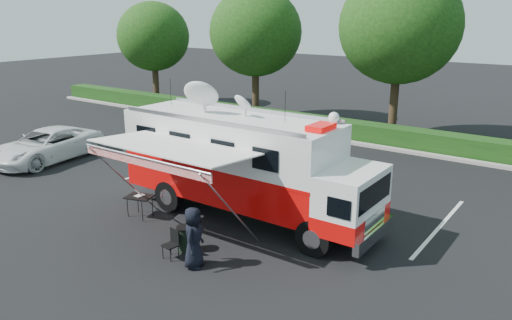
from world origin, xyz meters
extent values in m
plane|color=black|center=(0.00, 0.00, 0.00)|extent=(120.00, 120.00, 0.00)
cube|color=#9E998E|center=(4.00, 11.00, 0.07)|extent=(60.00, 0.35, 0.15)
cube|color=black|center=(4.00, 11.90, 0.50)|extent=(60.00, 1.20, 1.00)
cylinder|color=black|center=(-18.00, 13.00, 2.00)|extent=(0.44, 0.44, 4.00)
ellipsoid|color=#14380F|center=(-18.00, 13.00, 4.96)|extent=(5.12, 5.12, 4.86)
cylinder|color=black|center=(-9.00, 13.00, 2.20)|extent=(0.44, 0.44, 4.40)
ellipsoid|color=#14380F|center=(-9.00, 13.00, 5.46)|extent=(5.63, 5.63, 5.35)
cylinder|color=black|center=(0.00, 13.00, 2.40)|extent=(0.44, 0.44, 4.80)
ellipsoid|color=#14380F|center=(0.00, 13.00, 5.95)|extent=(6.14, 6.14, 5.84)
cube|color=silver|center=(-12.50, 3.00, 0.00)|extent=(0.12, 5.50, 0.01)
cube|color=silver|center=(-6.50, 3.00, 0.00)|extent=(0.12, 5.50, 0.01)
cube|color=silver|center=(-0.50, 3.00, 0.00)|extent=(0.12, 5.50, 0.01)
cube|color=silver|center=(5.50, 3.00, 0.00)|extent=(0.12, 5.50, 0.01)
cube|color=black|center=(0.00, 0.00, 0.54)|extent=(8.47, 1.38, 0.30)
cylinder|color=black|center=(3.15, -1.08, 0.54)|extent=(1.08, 0.32, 1.08)
cylinder|color=black|center=(3.15, 1.08, 0.54)|extent=(1.08, 0.32, 1.08)
cylinder|color=black|center=(-2.56, -1.08, 0.54)|extent=(1.08, 0.32, 1.08)
cylinder|color=black|center=(-2.56, 1.08, 0.54)|extent=(1.08, 0.32, 1.08)
cube|color=silver|center=(4.48, 0.00, 0.59)|extent=(0.20, 2.46, 0.39)
cube|color=silver|center=(3.74, 0.00, 1.53)|extent=(1.38, 2.46, 1.67)
cube|color=red|center=(3.74, 0.00, 0.94)|extent=(1.40, 2.48, 0.54)
cube|color=black|center=(4.38, 0.00, 1.82)|extent=(0.12, 2.16, 0.69)
cube|color=red|center=(-0.69, 0.00, 1.28)|extent=(7.48, 2.46, 1.18)
cube|color=red|center=(-0.69, 0.00, 1.87)|extent=(7.50, 2.48, 0.10)
cube|color=silver|center=(-0.69, 0.00, 2.61)|extent=(7.48, 2.46, 1.38)
cube|color=silver|center=(-0.69, 0.00, 3.34)|extent=(7.48, 2.46, 0.08)
cube|color=#CC0505|center=(2.66, 0.00, 3.48)|extent=(0.54, 0.94, 0.16)
sphere|color=silver|center=(2.56, 0.98, 3.57)|extent=(0.33, 0.33, 0.33)
ellipsoid|color=silver|center=(-1.77, -0.15, 4.04)|extent=(1.18, 1.18, 0.35)
ellipsoid|color=silver|center=(-0.30, 0.20, 3.84)|extent=(0.69, 0.69, 0.20)
cylinder|color=black|center=(-3.74, 0.39, 3.84)|extent=(0.02, 0.02, 0.98)
cylinder|color=black|center=(-2.17, 0.39, 3.84)|extent=(0.02, 0.02, 0.98)
cylinder|color=black|center=(1.18, 0.39, 3.84)|extent=(0.02, 0.02, 0.98)
cube|color=silver|center=(-0.89, -2.41, 2.86)|extent=(4.92, 2.36, 0.20)
cube|color=red|center=(-0.89, -3.57, 2.68)|extent=(4.92, 0.04, 0.28)
cylinder|color=#B2B2B7|center=(-0.89, -3.59, 2.80)|extent=(4.92, 0.07, 0.07)
cylinder|color=#B2B2B7|center=(-3.10, -2.49, 1.40)|extent=(0.05, 2.55, 2.84)
cylinder|color=#B2B2B7|center=(1.33, -2.49, 1.40)|extent=(0.05, 2.55, 2.84)
imported|color=silver|center=(-11.52, -0.04, 0.00)|extent=(3.10, 5.57, 1.47)
imported|color=black|center=(0.84, -3.54, 0.00)|extent=(0.82, 0.98, 1.71)
cube|color=black|center=(-2.96, -2.06, 0.72)|extent=(1.02, 0.84, 0.04)
cylinder|color=black|center=(-3.32, -2.29, 0.36)|extent=(0.02, 0.02, 0.72)
cylinder|color=black|center=(-3.32, -1.83, 0.36)|extent=(0.02, 0.02, 0.72)
cylinder|color=black|center=(-2.60, -2.29, 0.36)|extent=(0.02, 0.02, 0.72)
cylinder|color=black|center=(-2.60, -1.83, 0.36)|extent=(0.02, 0.02, 0.72)
cube|color=silver|center=(-3.01, -2.01, 0.75)|extent=(0.23, 0.31, 0.01)
cube|color=black|center=(-0.04, -3.56, 0.38)|extent=(0.43, 0.43, 0.03)
cube|color=black|center=(-0.04, -3.37, 0.60)|extent=(0.38, 0.09, 0.43)
cylinder|color=black|center=(-0.19, -3.72, 0.19)|extent=(0.02, 0.02, 0.38)
cylinder|color=black|center=(-0.19, -3.41, 0.19)|extent=(0.02, 0.02, 0.38)
cylinder|color=black|center=(0.12, -3.72, 0.19)|extent=(0.02, 0.02, 0.38)
cylinder|color=black|center=(0.12, -3.41, 0.19)|extent=(0.02, 0.02, 0.38)
cylinder|color=black|center=(-0.03, -2.97, 0.35)|extent=(0.45, 0.45, 0.69)
cylinder|color=black|center=(-0.03, -2.97, 0.71)|extent=(0.49, 0.49, 0.04)
camera|label=1|loc=(9.29, -12.46, 6.65)|focal=35.00mm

